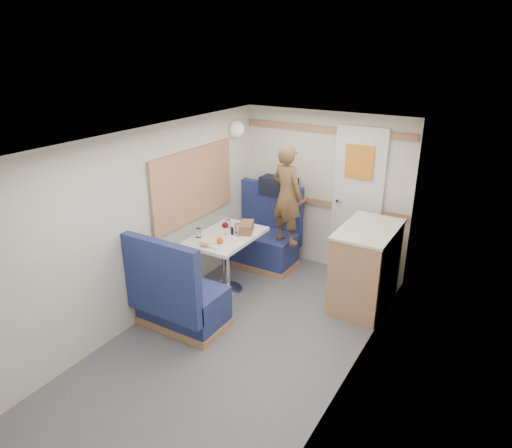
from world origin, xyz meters
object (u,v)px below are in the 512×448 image
Objects in this scene: dinette_table at (226,247)px; pepper_grinder at (232,231)px; beer_glass at (245,228)px; duffel_bag at (279,186)px; tumbler_right at (238,228)px; bench_far at (264,242)px; tumbler_left at (198,233)px; tumbler_mid at (228,224)px; orange_fruit at (220,240)px; bread_loaf at (246,227)px; dome_light at (236,129)px; tray at (220,241)px; cheese_block at (206,243)px; bench_near at (179,302)px; galley_counter at (365,266)px; person at (287,195)px; wine_glass at (225,226)px.

dinette_table is 10.11× the size of pepper_grinder.
pepper_grinder is (-0.08, -0.14, -0.01)m from beer_glass.
duffel_bag reaches higher than tumbler_right.
bench_far reaches higher than tumbler_right.
duffel_bag is 4.44× the size of tumbler_left.
bench_far is 9.81× the size of tumbler_left.
tumbler_mid is 0.25m from beer_glass.
orange_fruit is 0.46m from bread_loaf.
bread_loaf is at bearing -50.37° from dome_light.
beer_glass reaches higher than tumbler_mid.
dinette_table is 2.45× the size of tray.
cheese_block is (-0.01, -1.24, 0.46)m from bench_far.
bench_near reaches higher than tumbler_right.
galley_counter is 1.63m from tumbler_mid.
person is 1.21m from cheese_block.
dome_light is at bearing 107.40° from cheese_block.
galley_counter is at bearing 15.95° from beer_glass.
tumbler_left is 0.38m from pepper_grinder.
wine_glass is 0.63× the size of bread_loaf.
wine_glass is at bearing -158.33° from galley_counter.
galley_counter is 1.61m from wine_glass.
cheese_block is 0.58m from tumbler_mid.
bench_near is at bearing -93.99° from pepper_grinder.
tumbler_right is at bearing 77.73° from person.
person is (0.40, 0.72, 0.49)m from dinette_table.
bench_far is 2.79× the size of tray.
dome_light is at bearing 170.82° from galley_counter.
tumbler_right is 0.09m from pepper_grinder.
galley_counter is 8.30× the size of cheese_block.
person reaches higher than wine_glass.
cheese_block is 0.41× the size of bread_loaf.
beer_glass is at bearing 74.07° from cheese_block.
bread_loaf is (0.14, 0.22, -0.07)m from wine_glass.
duffel_bag is at bearing 88.98° from tray.
tumbler_left is 1.06× the size of tumbler_mid.
bench_near is 1.15m from beer_glass.
galley_counter is at bearing 20.54° from dinette_table.
pepper_grinder is at bearing -85.67° from bench_far.
beer_glass is (0.54, -0.68, -0.98)m from dome_light.
tumbler_mid is at bearing 173.47° from beer_glass.
bread_loaf reaches higher than beer_glass.
pepper_grinder is (-1.40, -0.51, 0.30)m from galley_counter.
pepper_grinder is at bearing -159.89° from galley_counter.
galley_counter is 1.88m from tumbler_left.
bench_near is 1.14× the size of galley_counter.
tray is (0.44, -1.04, -1.02)m from dome_light.
bread_loaf is at bearing 83.43° from orange_fruit.
wine_glass reaches higher than orange_fruit.
dinette_table is at bearing 88.85° from cheese_block.
bread_loaf is (0.15, 0.19, 0.21)m from dinette_table.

